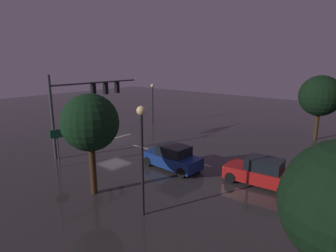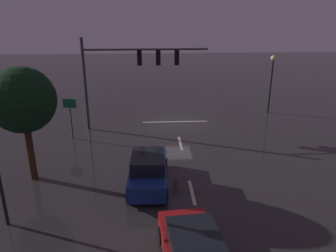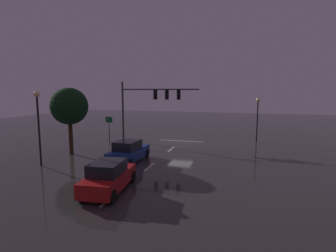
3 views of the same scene
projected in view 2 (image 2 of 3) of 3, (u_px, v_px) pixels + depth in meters
ground_plane at (175, 123)px, 25.12m from camera, size 80.00×80.00×0.00m
traffic_signal_assembly at (130, 66)px, 22.53m from camera, size 8.63×0.47×6.50m
lane_dash_far at (180, 143)px, 21.37m from camera, size 0.16×2.20×0.01m
lane_dash_mid at (192, 192)px, 15.75m from camera, size 0.16×2.20×0.01m
stop_bar at (175, 122)px, 25.39m from camera, size 5.00×0.16×0.01m
car_approaching at (148, 170)px, 16.15m from camera, size 2.06×4.43×1.70m
street_lamp_left_kerb at (272, 73)px, 26.46m from camera, size 0.44×0.44×4.76m
route_sign at (70, 110)px, 21.42m from camera, size 0.89×0.26×2.84m
tree_right_far at (22, 101)px, 15.60m from camera, size 3.20×3.20×5.82m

